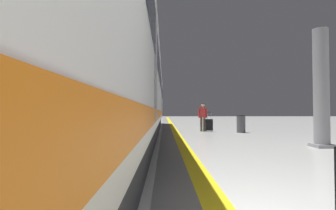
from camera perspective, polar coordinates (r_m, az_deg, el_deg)
name	(u,v)px	position (r m, az deg, el deg)	size (l,w,h in m)	color
safety_line_strip	(178,136)	(11.02, 2.29, -7.10)	(0.36, 80.00, 0.01)	yellow
tactile_edge_band	(169,136)	(11.01, 0.26, -7.12)	(0.73, 80.00, 0.01)	slate
high_speed_train	(122,74)	(9.76, -10.50, 6.92)	(2.94, 30.28, 4.97)	#38383D
passenger_near	(203,115)	(13.91, 7.89, -2.24)	(0.47, 0.25, 1.55)	brown
suitcase_near	(209,125)	(13.78, 9.35, -4.46)	(0.42, 0.32, 1.07)	black
platform_pillar	(321,90)	(8.92, 31.42, 2.89)	(0.56, 0.56, 3.60)	gray
waste_bin	(241,124)	(13.49, 16.23, -4.10)	(0.46, 0.46, 0.91)	#4C4C51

